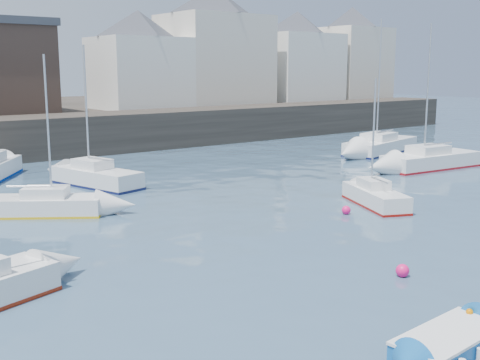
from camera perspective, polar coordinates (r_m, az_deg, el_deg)
quay_wall at (r=47.41m, az=-17.34°, el=4.02°), size 90.00×5.00×3.00m
bldg_east_a at (r=62.88m, az=-2.41°, el=12.64°), size 13.36×13.36×11.80m
bldg_east_b at (r=69.44m, az=5.42°, el=11.62°), size 11.88×11.88×9.95m
bldg_east_c at (r=75.88m, az=10.50°, el=11.78°), size 11.14×11.14×10.95m
bldg_east_d at (r=57.65m, az=-9.55°, el=11.26°), size 11.14×11.14×8.95m
blue_dinghy at (r=15.01m, az=19.24°, el=-14.34°), size 3.11×1.71×0.58m
sailboat_b at (r=28.43m, az=-18.36°, el=-2.25°), size 5.53×4.59×7.09m
sailboat_c at (r=29.53m, az=12.68°, el=-1.50°), size 3.20×4.78×6.03m
sailboat_d at (r=41.50m, az=17.65°, el=1.83°), size 7.48×3.08×9.28m
sailboat_f at (r=34.59m, az=-13.52°, el=0.35°), size 3.33×6.25×7.75m
sailboat_g at (r=48.31m, az=13.19°, el=3.22°), size 8.37×4.32×10.12m
buoy_near at (r=19.95m, az=15.12°, el=-8.82°), size 0.42×0.42×0.42m
buoy_mid at (r=27.65m, az=10.02°, el=-3.20°), size 0.40×0.40×0.40m
buoy_far at (r=33.73m, az=-9.32°, el=-0.70°), size 0.43×0.43×0.43m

